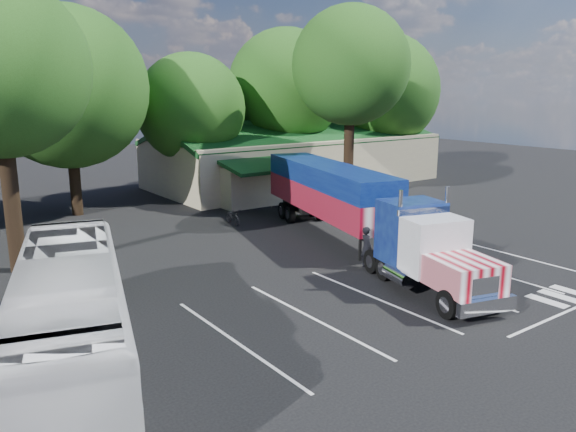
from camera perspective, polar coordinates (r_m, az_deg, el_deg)
ground at (r=26.58m, az=-0.13°, el=-4.64°), size 120.00×120.00×0.00m
event_hall at (r=48.19m, az=0.65°, el=5.93°), size 24.20×14.12×5.55m
tree_row_c at (r=38.03m, az=-21.52°, el=12.04°), size 10.00×10.00×13.05m
tree_row_d at (r=42.48m, az=-9.85°, el=10.74°), size 8.00×8.00×10.60m
tree_row_e at (r=47.56m, az=-0.20°, el=12.94°), size 9.60×9.60×12.90m
tree_row_f at (r=53.19m, az=9.56°, el=12.43°), size 10.40×10.40×13.00m
tree_near_right at (r=39.26m, az=6.39°, el=14.90°), size 8.00×8.00×13.50m
semi_truck at (r=28.89m, az=6.21°, el=1.45°), size 7.46×19.48×4.10m
woman at (r=25.62m, az=7.97°, el=-3.19°), size 0.57×0.77×1.93m
bicycle at (r=33.89m, az=-5.62°, el=-0.05°), size 0.81×1.85×0.94m
tour_bus at (r=17.17m, az=-21.31°, el=-9.51°), size 6.14×12.53×3.40m
silver_sedan at (r=43.17m, az=3.06°, el=2.98°), size 3.94×1.88×1.25m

